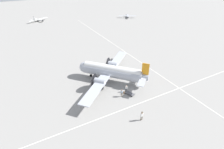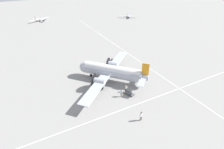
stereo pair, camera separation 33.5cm
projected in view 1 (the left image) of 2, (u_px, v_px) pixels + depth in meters
ground_plane at (112, 81)px, 42.01m from camera, size 300.00×300.00×0.00m
apron_line_eastwest at (136, 105)px, 34.51m from camera, size 120.00×0.16×0.01m
apron_line_northsouth at (151, 69)px, 46.84m from camera, size 0.16×120.00×0.01m
airliner_main at (110, 71)px, 40.81m from camera, size 20.12×18.80×5.97m
crew_foreground at (142, 115)px, 30.41m from camera, size 0.63×0.32×1.87m
passenger_boarding at (122, 92)px, 36.24m from camera, size 0.33×0.57×1.78m
ramp_agent at (126, 88)px, 37.67m from camera, size 0.33×0.53×1.68m
suitcase_near_door at (124, 93)px, 37.45m from camera, size 0.43×0.13×0.61m
baggage_cart at (130, 93)px, 37.21m from camera, size 1.62×2.28×0.56m
light_aircraft_distant at (128, 16)px, 96.67m from camera, size 8.89×7.01×1.88m
light_aircraft_taxiing at (38, 20)px, 89.55m from camera, size 10.17×7.95×2.07m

